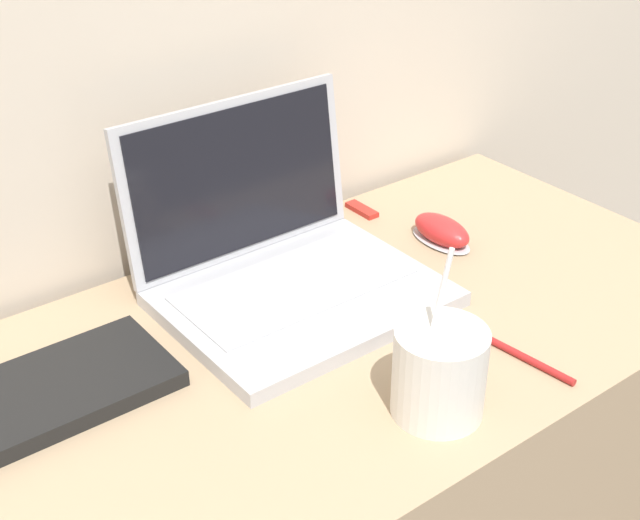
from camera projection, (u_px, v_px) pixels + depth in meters
The scene contains 5 objects.
laptop at pixel (281, 258), 1.17m from camera, with size 0.34×0.30×0.24m.
drink_cup at pixel (439, 371), 0.95m from camera, with size 0.10×0.10×0.19m.
computer_mouse at pixel (442, 232), 1.30m from camera, with size 0.06×0.11×0.04m.
usb_stick at pixel (362, 210), 1.39m from camera, with size 0.02×0.06×0.01m.
pen at pixel (519, 355), 1.06m from camera, with size 0.03×0.15×0.01m.
Camera 1 is at (-0.53, -0.43, 1.36)m, focal length 50.00 mm.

